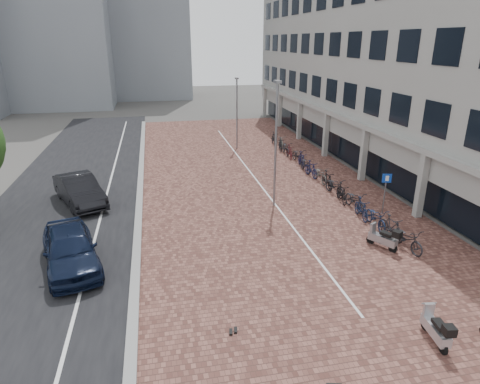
# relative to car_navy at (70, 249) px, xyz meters

# --- Properties ---
(ground) EXTENTS (140.00, 140.00, 0.00)m
(ground) POSITION_rel_car_navy_xyz_m (7.57, -2.38, -0.82)
(ground) COLOR #474442
(ground) RESTS_ON ground
(plaza_brick) EXTENTS (14.50, 42.00, 0.04)m
(plaza_brick) POSITION_rel_car_navy_xyz_m (9.57, 9.62, -0.81)
(plaza_brick) COLOR brown
(plaza_brick) RESTS_ON ground
(street_asphalt) EXTENTS (8.00, 50.00, 0.03)m
(street_asphalt) POSITION_rel_car_navy_xyz_m (-1.43, 9.62, -0.81)
(street_asphalt) COLOR black
(street_asphalt) RESTS_ON ground
(curb) EXTENTS (0.35, 42.00, 0.14)m
(curb) POSITION_rel_car_navy_xyz_m (2.47, 9.62, -0.75)
(curb) COLOR gray
(curb) RESTS_ON ground
(lane_line) EXTENTS (0.12, 44.00, 0.00)m
(lane_line) POSITION_rel_car_navy_xyz_m (0.57, 9.62, -0.79)
(lane_line) COLOR white
(lane_line) RESTS_ON street_asphalt
(parking_line) EXTENTS (0.10, 30.00, 0.00)m
(parking_line) POSITION_rel_car_navy_xyz_m (9.77, 9.62, -0.78)
(parking_line) COLOR white
(parking_line) RESTS_ON plaza_brick
(office_building) EXTENTS (8.40, 40.00, 15.00)m
(office_building) POSITION_rel_car_navy_xyz_m (20.53, 13.62, 7.63)
(office_building) COLOR #969691
(office_building) RESTS_ON ground
(car_navy) EXTENTS (3.10, 5.13, 1.63)m
(car_navy) POSITION_rel_car_navy_xyz_m (0.00, 0.00, 0.00)
(car_navy) COLOR black
(car_navy) RESTS_ON ground
(car_dark) EXTENTS (3.50, 5.10, 1.59)m
(car_dark) POSITION_rel_car_navy_xyz_m (-0.69, 7.06, -0.02)
(car_dark) COLOR black
(car_dark) RESTS_ON ground
(shoes) EXTENTS (0.40, 0.35, 0.09)m
(shoes) POSITION_rel_car_navy_xyz_m (5.51, -5.21, -0.77)
(shoes) COLOR black
(shoes) RESTS_ON ground
(scooter_front) EXTENTS (1.14, 1.54, 1.04)m
(scooter_front) POSITION_rel_car_navy_xyz_m (12.87, -1.08, -0.30)
(scooter_front) COLOR gray
(scooter_front) RESTS_ON ground
(scooter_back) EXTENTS (0.65, 1.52, 1.01)m
(scooter_back) POSITION_rel_car_navy_xyz_m (11.31, -6.80, -0.31)
(scooter_back) COLOR #AEAEB3
(scooter_back) RESTS_ON ground
(parking_sign) EXTENTS (0.45, 0.17, 2.18)m
(parking_sign) POSITION_rel_car_navy_xyz_m (14.86, 2.34, 0.62)
(parking_sign) COLOR slate
(parking_sign) RESTS_ON ground
(lamp_near) EXTENTS (0.12, 0.12, 6.57)m
(lamp_near) POSITION_rel_car_navy_xyz_m (9.65, 4.58, 2.47)
(lamp_near) COLOR gray
(lamp_near) RESTS_ON ground
(lamp_far) EXTENTS (0.12, 0.12, 5.66)m
(lamp_far) POSITION_rel_car_navy_xyz_m (10.19, 17.43, 2.01)
(lamp_far) COLOR gray
(lamp_far) RESTS_ON ground
(bike_row) EXTENTS (1.34, 21.47, 1.05)m
(bike_row) POSITION_rel_car_navy_xyz_m (13.64, 8.27, -0.30)
(bike_row) COLOR black
(bike_row) RESTS_ON ground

